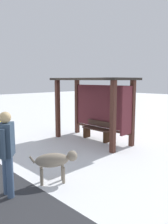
% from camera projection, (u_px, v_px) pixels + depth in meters
% --- Properties ---
extents(ground_plane, '(60.00, 60.00, 0.00)m').
position_uv_depth(ground_plane, '(92.00, 141.00, 8.94)').
color(ground_plane, white).
extents(bus_shelter, '(3.40, 1.56, 2.49)m').
position_uv_depth(bus_shelter, '(98.00, 97.00, 8.76)').
color(bus_shelter, '#46261E').
rests_on(bus_shelter, ground).
extents(bench_left_inside, '(1.30, 0.37, 0.76)m').
position_uv_depth(bench_left_inside, '(97.00, 131.00, 9.08)').
color(bench_left_inside, '#422B22').
rests_on(bench_left_inside, ground).
extents(person_walking, '(0.50, 0.45, 1.79)m').
position_uv_depth(person_walking, '(7.00, 148.00, 4.58)').
color(person_walking, '#2F4358').
rests_on(person_walking, ground).
extents(dog, '(0.70, 1.00, 0.74)m').
position_uv_depth(dog, '(55.00, 161.00, 5.26)').
color(dog, gray).
rests_on(dog, ground).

